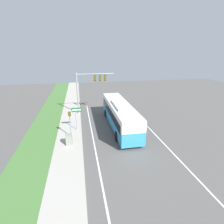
# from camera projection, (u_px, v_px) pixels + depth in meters

# --- Properties ---
(ground_plane) EXTENTS (80.00, 80.00, 0.00)m
(ground_plane) POSITION_uv_depth(u_px,v_px,m) (131.00, 147.00, 17.68)
(ground_plane) COLOR #565451
(sidewalk) EXTENTS (2.80, 80.00, 0.12)m
(sidewalk) POSITION_uv_depth(u_px,v_px,m) (68.00, 153.00, 16.55)
(sidewalk) COLOR #ADA89E
(sidewalk) RESTS_ON ground_plane
(grass_verge) EXTENTS (3.60, 80.00, 0.10)m
(grass_verge) POSITION_uv_depth(u_px,v_px,m) (32.00, 157.00, 15.97)
(grass_verge) COLOR #477538
(grass_verge) RESTS_ON ground_plane
(lane_divider_near) EXTENTS (0.14, 30.00, 0.01)m
(lane_divider_near) POSITION_uv_depth(u_px,v_px,m) (95.00, 151.00, 17.03)
(lane_divider_near) COLOR silver
(lane_divider_near) RESTS_ON ground_plane
(lane_divider_far) EXTENTS (0.14, 30.00, 0.01)m
(lane_divider_far) POSITION_uv_depth(u_px,v_px,m) (164.00, 144.00, 18.32)
(lane_divider_far) COLOR silver
(lane_divider_far) RESTS_ON ground_plane
(bus) EXTENTS (2.60, 11.96, 3.27)m
(bus) POSITION_uv_depth(u_px,v_px,m) (120.00, 113.00, 21.96)
(bus) COLOR #3393D1
(bus) RESTS_ON ground_plane
(signal_gantry) EXTENTS (5.63, 0.41, 6.26)m
(signal_gantry) POSITION_uv_depth(u_px,v_px,m) (90.00, 84.00, 26.01)
(signal_gantry) COLOR #939399
(signal_gantry) RESTS_ON ground_plane
(pedestrian_signal) EXTENTS (0.28, 0.34, 3.02)m
(pedestrian_signal) POSITION_uv_depth(u_px,v_px,m) (70.00, 120.00, 19.02)
(pedestrian_signal) COLOR #939399
(pedestrian_signal) RESTS_ON ground_plane
(street_sign) EXTENTS (1.18, 0.08, 2.94)m
(street_sign) POSITION_uv_depth(u_px,v_px,m) (76.00, 114.00, 20.78)
(street_sign) COLOR #939399
(street_sign) RESTS_ON ground_plane
(utility_cabinet) EXTENTS (0.63, 0.59, 1.13)m
(utility_cabinet) POSITION_uv_depth(u_px,v_px,m) (69.00, 139.00, 17.76)
(utility_cabinet) COLOR gray
(utility_cabinet) RESTS_ON sidewalk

